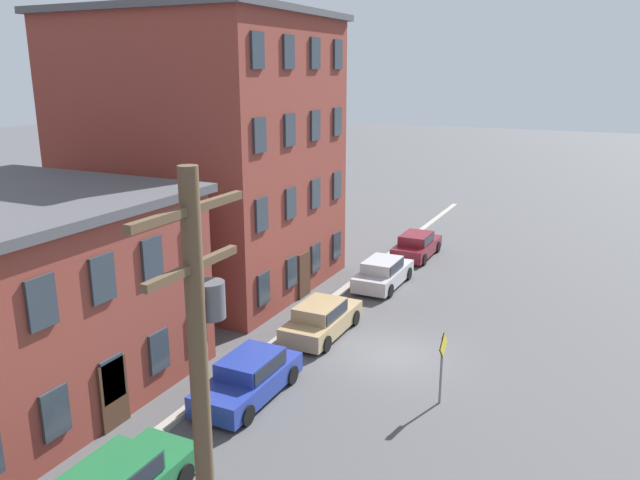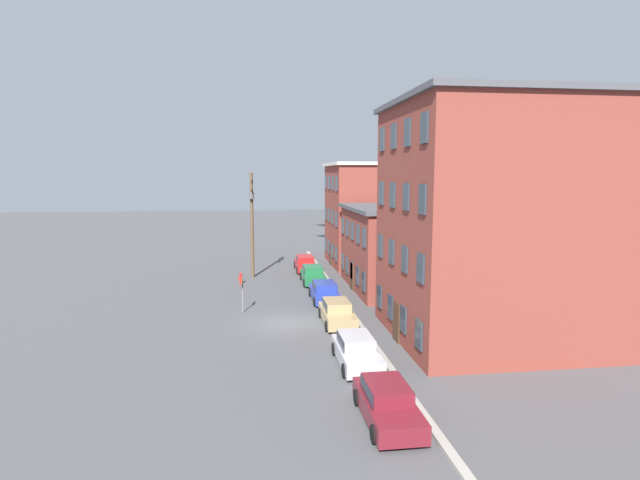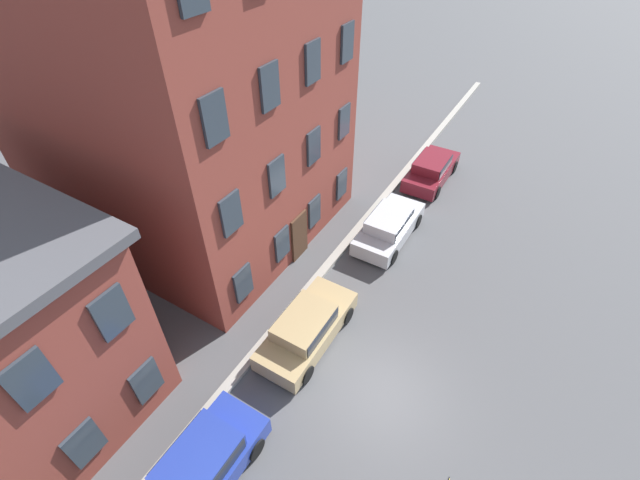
# 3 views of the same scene
# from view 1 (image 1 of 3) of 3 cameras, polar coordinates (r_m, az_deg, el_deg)

# --- Properties ---
(ground_plane) EXTENTS (200.00, 200.00, 0.00)m
(ground_plane) POSITION_cam_1_polar(r_m,az_deg,el_deg) (24.52, 6.58, -10.34)
(ground_plane) COLOR #4C4C4F
(kerb_strip) EXTENTS (56.00, 0.36, 0.16)m
(kerb_strip) POSITION_cam_1_polar(r_m,az_deg,el_deg) (26.14, -2.86, -8.38)
(kerb_strip) COLOR #9E998E
(kerb_strip) RESTS_ON ground_plane
(apartment_far) EXTENTS (10.53, 11.40, 13.21)m
(apartment_far) POSITION_cam_1_polar(r_m,az_deg,el_deg) (31.49, -10.56, 7.83)
(apartment_far) COLOR brown
(apartment_far) RESTS_ON ground_plane
(car_blue) EXTENTS (4.40, 1.92, 1.43)m
(car_blue) POSITION_cam_1_polar(r_m,az_deg,el_deg) (21.32, -6.50, -12.23)
(car_blue) COLOR #233899
(car_blue) RESTS_ON ground_plane
(car_tan) EXTENTS (4.40, 1.92, 1.43)m
(car_tan) POSITION_cam_1_polar(r_m,az_deg,el_deg) (25.75, 0.12, -7.12)
(car_tan) COLOR tan
(car_tan) RESTS_ON ground_plane
(car_silver) EXTENTS (4.40, 1.92, 1.43)m
(car_silver) POSITION_cam_1_polar(r_m,az_deg,el_deg) (31.56, 5.78, -2.92)
(car_silver) COLOR #B7B7BC
(car_silver) RESTS_ON ground_plane
(car_maroon) EXTENTS (4.40, 1.92, 1.43)m
(car_maroon) POSITION_cam_1_polar(r_m,az_deg,el_deg) (36.70, 8.82, -0.41)
(car_maroon) COLOR maroon
(car_maroon) RESTS_ON ground_plane
(caution_sign) EXTENTS (0.89, 0.08, 2.51)m
(caution_sign) POSITION_cam_1_polar(r_m,az_deg,el_deg) (20.75, 11.12, -10.43)
(caution_sign) COLOR slate
(caution_sign) RESTS_ON ground_plane
(utility_pole) EXTENTS (2.40, 0.44, 9.35)m
(utility_pole) POSITION_cam_1_polar(r_m,az_deg,el_deg) (9.90, -10.51, -17.43)
(utility_pole) COLOR brown
(utility_pole) RESTS_ON ground_plane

